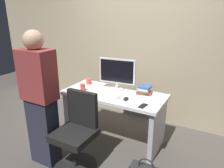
{
  "coord_description": "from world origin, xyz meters",
  "views": [
    {
      "loc": [
        1.33,
        -2.47,
        1.83
      ],
      "look_at": [
        0.0,
        -0.05,
        0.88
      ],
      "focal_mm": 34.57,
      "sensor_mm": 36.0,
      "label": 1
    }
  ],
  "objects_px": {
    "person_at_desk": "(40,100)",
    "mouse": "(126,99)",
    "cell_phone": "(143,106)",
    "cup_by_monitor": "(89,81)",
    "book_stack": "(144,90)",
    "cup_near_keyboard": "(83,87)",
    "monitor": "(117,72)",
    "desk": "(114,108)",
    "office_chair": "(77,135)",
    "keyboard": "(105,94)"
  },
  "relations": [
    {
      "from": "book_stack",
      "to": "desk",
      "type": "bearing_deg",
      "value": -155.16
    },
    {
      "from": "desk",
      "to": "office_chair",
      "type": "distance_m",
      "value": 0.74
    },
    {
      "from": "monitor",
      "to": "cell_phone",
      "type": "relative_size",
      "value": 3.75
    },
    {
      "from": "book_stack",
      "to": "cell_phone",
      "type": "relative_size",
      "value": 1.56
    },
    {
      "from": "cup_by_monitor",
      "to": "cup_near_keyboard",
      "type": "bearing_deg",
      "value": -71.55
    },
    {
      "from": "person_at_desk",
      "to": "cell_phone",
      "type": "xyz_separation_m",
      "value": [
        1.03,
        0.64,
        -0.11
      ]
    },
    {
      "from": "cup_near_keyboard",
      "to": "mouse",
      "type": "bearing_deg",
      "value": -0.15
    },
    {
      "from": "person_at_desk",
      "to": "book_stack",
      "type": "height_order",
      "value": "person_at_desk"
    },
    {
      "from": "mouse",
      "to": "monitor",
      "type": "bearing_deg",
      "value": 133.57
    },
    {
      "from": "office_chair",
      "to": "mouse",
      "type": "relative_size",
      "value": 9.4
    },
    {
      "from": "person_at_desk",
      "to": "monitor",
      "type": "xyz_separation_m",
      "value": [
        0.48,
        1.01,
        0.15
      ]
    },
    {
      "from": "person_at_desk",
      "to": "mouse",
      "type": "bearing_deg",
      "value": 42.83
    },
    {
      "from": "monitor",
      "to": "cup_near_keyboard",
      "type": "distance_m",
      "value": 0.54
    },
    {
      "from": "mouse",
      "to": "cell_phone",
      "type": "bearing_deg",
      "value": -16.09
    },
    {
      "from": "cup_by_monitor",
      "to": "cell_phone",
      "type": "bearing_deg",
      "value": -19.78
    },
    {
      "from": "office_chair",
      "to": "mouse",
      "type": "distance_m",
      "value": 0.76
    },
    {
      "from": "keyboard",
      "to": "desk",
      "type": "bearing_deg",
      "value": 60.39
    },
    {
      "from": "cup_by_monitor",
      "to": "cell_phone",
      "type": "xyz_separation_m",
      "value": [
        1.05,
        -0.38,
        -0.04
      ]
    },
    {
      "from": "keyboard",
      "to": "cup_near_keyboard",
      "type": "height_order",
      "value": "cup_near_keyboard"
    },
    {
      "from": "monitor",
      "to": "mouse",
      "type": "relative_size",
      "value": 5.4
    },
    {
      "from": "cup_near_keyboard",
      "to": "cell_phone",
      "type": "distance_m",
      "value": 0.95
    },
    {
      "from": "person_at_desk",
      "to": "cell_phone",
      "type": "bearing_deg",
      "value": 31.6
    },
    {
      "from": "office_chair",
      "to": "book_stack",
      "type": "relative_size",
      "value": 4.18
    },
    {
      "from": "office_chair",
      "to": "desk",
      "type": "bearing_deg",
      "value": 82.06
    },
    {
      "from": "cup_near_keyboard",
      "to": "person_at_desk",
      "type": "bearing_deg",
      "value": -96.76
    },
    {
      "from": "person_at_desk",
      "to": "monitor",
      "type": "bearing_deg",
      "value": 64.54
    },
    {
      "from": "monitor",
      "to": "cell_phone",
      "type": "xyz_separation_m",
      "value": [
        0.55,
        -0.38,
        -0.25
      ]
    },
    {
      "from": "mouse",
      "to": "book_stack",
      "type": "bearing_deg",
      "value": 67.01
    },
    {
      "from": "cell_phone",
      "to": "cup_by_monitor",
      "type": "bearing_deg",
      "value": 167.1
    },
    {
      "from": "office_chair",
      "to": "monitor",
      "type": "bearing_deg",
      "value": 85.77
    },
    {
      "from": "cup_near_keyboard",
      "to": "cell_phone",
      "type": "bearing_deg",
      "value": -4.71
    },
    {
      "from": "office_chair",
      "to": "person_at_desk",
      "type": "height_order",
      "value": "person_at_desk"
    },
    {
      "from": "office_chair",
      "to": "monitor",
      "type": "distance_m",
      "value": 1.06
    },
    {
      "from": "mouse",
      "to": "cup_by_monitor",
      "type": "relative_size",
      "value": 1.19
    },
    {
      "from": "desk",
      "to": "keyboard",
      "type": "xyz_separation_m",
      "value": [
        -0.07,
        -0.12,
        0.23
      ]
    },
    {
      "from": "cup_near_keyboard",
      "to": "cup_by_monitor",
      "type": "distance_m",
      "value": 0.32
    },
    {
      "from": "cell_phone",
      "to": "monitor",
      "type": "bearing_deg",
      "value": 152.49
    },
    {
      "from": "office_chair",
      "to": "mouse",
      "type": "bearing_deg",
      "value": 59.31
    },
    {
      "from": "cup_by_monitor",
      "to": "book_stack",
      "type": "xyz_separation_m",
      "value": [
        0.92,
        0.01,
        0.01
      ]
    },
    {
      "from": "desk",
      "to": "mouse",
      "type": "bearing_deg",
      "value": -28.24
    },
    {
      "from": "cup_by_monitor",
      "to": "office_chair",
      "type": "bearing_deg",
      "value": -64.26
    },
    {
      "from": "mouse",
      "to": "desk",
      "type": "bearing_deg",
      "value": 151.76
    },
    {
      "from": "desk",
      "to": "mouse",
      "type": "distance_m",
      "value": 0.37
    },
    {
      "from": "office_chair",
      "to": "book_stack",
      "type": "xyz_separation_m",
      "value": [
        0.48,
        0.91,
        0.36
      ]
    },
    {
      "from": "cup_near_keyboard",
      "to": "book_stack",
      "type": "height_order",
      "value": "book_stack"
    },
    {
      "from": "office_chair",
      "to": "cup_by_monitor",
      "type": "bearing_deg",
      "value": 115.74
    },
    {
      "from": "monitor",
      "to": "cell_phone",
      "type": "bearing_deg",
      "value": -34.39
    },
    {
      "from": "person_at_desk",
      "to": "book_stack",
      "type": "distance_m",
      "value": 1.36
    },
    {
      "from": "mouse",
      "to": "cup_near_keyboard",
      "type": "bearing_deg",
      "value": 179.85
    },
    {
      "from": "desk",
      "to": "monitor",
      "type": "height_order",
      "value": "monitor"
    }
  ]
}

